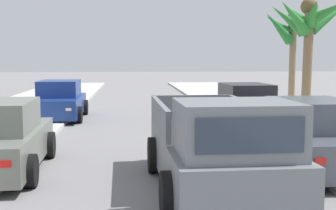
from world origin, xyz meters
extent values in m
cube|color=beige|center=(5.42, 12.00, 0.06)|extent=(4.84, 60.00, 0.12)
cube|color=silver|center=(-4.40, 12.00, 0.05)|extent=(0.16, 60.00, 0.10)
cube|color=silver|center=(4.40, 12.00, 0.05)|extent=(0.16, 60.00, 0.10)
cube|color=slate|center=(0.86, 6.74, 0.60)|extent=(2.03, 5.14, 0.80)
cube|color=slate|center=(0.90, 5.14, 1.40)|extent=(1.75, 1.54, 0.80)
cube|color=#283342|center=(0.88, 5.90, 1.42)|extent=(1.38, 0.09, 0.44)
cube|color=#283342|center=(0.92, 4.38, 1.42)|extent=(1.46, 0.09, 0.48)
cube|color=slate|center=(1.75, 7.62, 1.28)|extent=(0.17, 3.30, 0.56)
cube|color=slate|center=(-0.07, 7.58, 1.28)|extent=(0.17, 3.30, 0.56)
cube|color=slate|center=(0.81, 9.25, 1.28)|extent=(1.88, 0.14, 0.56)
cube|color=silver|center=(0.81, 9.34, 0.44)|extent=(1.83, 0.16, 0.20)
cylinder|color=black|center=(1.88, 5.23, 0.38)|extent=(0.28, 0.77, 0.76)
cylinder|color=black|center=(-0.08, 5.19, 0.38)|extent=(0.28, 0.77, 0.76)
cylinder|color=black|center=(1.81, 8.16, 0.38)|extent=(0.28, 0.77, 0.76)
cylinder|color=black|center=(-0.15, 8.12, 0.38)|extent=(0.28, 0.77, 0.76)
cube|color=red|center=(1.55, 9.33, 0.74)|extent=(0.22, 0.04, 0.18)
cube|color=red|center=(0.06, 9.29, 0.74)|extent=(0.22, 0.04, 0.18)
ellipsoid|color=orange|center=(0.85, 7.52, 1.30)|extent=(0.74, 1.72, 0.60)
sphere|color=orange|center=(0.87, 6.57, 1.38)|extent=(0.44, 0.44, 0.44)
cube|color=black|center=(0.84, 7.98, 1.30)|extent=(0.72, 0.14, 0.61)
cube|color=black|center=(0.85, 7.52, 1.30)|extent=(0.72, 0.14, 0.61)
cube|color=black|center=(0.86, 7.05, 1.30)|extent=(0.72, 0.14, 0.61)
cube|color=#283342|center=(-3.51, 9.32, 1.20)|extent=(1.37, 0.12, 0.52)
cylinder|color=black|center=(-2.62, 9.78, 0.32)|extent=(0.24, 0.65, 0.64)
cylinder|color=black|center=(-2.53, 7.18, 0.32)|extent=(0.24, 0.65, 0.64)
cube|color=red|center=(-2.78, 6.36, 0.64)|extent=(0.20, 0.05, 0.12)
cube|color=white|center=(-2.93, 10.58, 0.61)|extent=(0.20, 0.05, 0.10)
cube|color=black|center=(3.40, 14.36, 0.54)|extent=(1.94, 4.27, 0.72)
cube|color=black|center=(3.41, 14.26, 1.22)|extent=(1.61, 2.17, 0.64)
cube|color=#283342|center=(3.36, 15.23, 1.20)|extent=(1.37, 0.14, 0.52)
cube|color=#283342|center=(3.45, 13.29, 1.20)|extent=(1.34, 0.14, 0.50)
cylinder|color=black|center=(2.44, 15.62, 0.32)|extent=(0.25, 0.65, 0.64)
cylinder|color=black|center=(4.25, 15.70, 0.32)|extent=(0.25, 0.65, 0.64)
cylinder|color=black|center=(2.56, 13.02, 0.32)|extent=(0.25, 0.65, 0.64)
cylinder|color=black|center=(4.36, 13.10, 0.32)|extent=(0.25, 0.65, 0.64)
cube|color=red|center=(2.86, 12.22, 0.64)|extent=(0.20, 0.05, 0.12)
cube|color=white|center=(2.69, 16.44, 0.61)|extent=(0.20, 0.05, 0.10)
cube|color=red|center=(4.13, 12.28, 0.64)|extent=(0.20, 0.05, 0.12)
cube|color=white|center=(3.93, 16.49, 0.61)|extent=(0.20, 0.05, 0.10)
cube|color=navy|center=(-3.47, 17.10, 0.54)|extent=(1.79, 4.21, 0.72)
cube|color=navy|center=(-3.47, 17.20, 1.22)|extent=(1.54, 2.11, 0.64)
cube|color=#283342|center=(-3.46, 16.23, 1.20)|extent=(1.37, 0.09, 0.52)
cube|color=#283342|center=(-3.48, 18.17, 1.20)|extent=(1.34, 0.09, 0.50)
cylinder|color=black|center=(-2.56, 15.80, 0.32)|extent=(0.22, 0.64, 0.64)
cylinder|color=black|center=(-4.36, 15.79, 0.32)|extent=(0.22, 0.64, 0.64)
cylinder|color=black|center=(-2.58, 18.41, 0.32)|extent=(0.22, 0.64, 0.64)
cylinder|color=black|center=(-4.38, 18.39, 0.32)|extent=(0.22, 0.64, 0.64)
cube|color=red|center=(-2.85, 19.21, 0.64)|extent=(0.20, 0.04, 0.12)
cube|color=white|center=(-2.84, 14.99, 0.61)|extent=(0.20, 0.04, 0.10)
cube|color=red|center=(-4.12, 19.20, 0.64)|extent=(0.20, 0.04, 0.12)
cube|color=white|center=(-4.07, 14.98, 0.61)|extent=(0.20, 0.04, 0.10)
cube|color=#474C56|center=(3.29, 8.22, 0.54)|extent=(1.80, 4.22, 0.72)
cube|color=#474C56|center=(3.29, 8.12, 1.22)|extent=(1.54, 2.11, 0.64)
cube|color=#283342|center=(3.30, 9.09, 1.20)|extent=(1.37, 0.09, 0.52)
cube|color=#283342|center=(3.28, 7.15, 1.20)|extent=(1.34, 0.09, 0.50)
cylinder|color=black|center=(2.40, 9.53, 0.32)|extent=(0.23, 0.64, 0.64)
cylinder|color=black|center=(4.20, 9.51, 0.32)|extent=(0.23, 0.64, 0.64)
cylinder|color=black|center=(2.37, 6.92, 0.32)|extent=(0.23, 0.64, 0.64)
cube|color=red|center=(2.63, 6.11, 0.64)|extent=(0.20, 0.04, 0.12)
cube|color=white|center=(2.69, 10.33, 0.61)|extent=(0.20, 0.04, 0.10)
cube|color=white|center=(3.92, 10.32, 0.61)|extent=(0.20, 0.04, 0.10)
cylinder|color=brown|center=(7.22, 18.34, 2.34)|extent=(0.41, 0.57, 4.69)
cone|color=#2D7F33|center=(8.19, 18.44, 4.24)|extent=(1.98, 0.76, 1.55)
cone|color=#2D7F33|center=(7.70, 18.93, 4.36)|extent=(1.43, 1.57, 1.30)
cone|color=#2D7F33|center=(7.09, 19.28, 4.35)|extent=(0.82, 2.00, 1.35)
cone|color=#2D7F33|center=(6.46, 18.91, 4.18)|extent=(1.80, 1.53, 1.63)
cone|color=#2D7F33|center=(6.35, 17.79, 4.19)|extent=(2.00, 1.55, 1.63)
cone|color=#2D7F33|center=(7.12, 17.63, 4.36)|extent=(0.76, 1.56, 1.30)
cone|color=#2D7F33|center=(7.78, 17.50, 4.42)|extent=(1.62, 2.05, 1.24)
sphere|color=brown|center=(7.22, 18.34, 4.68)|extent=(0.74, 0.74, 0.74)
cylinder|color=#846B4C|center=(7.76, 21.73, 2.26)|extent=(0.34, 0.40, 4.53)
cone|color=#23702D|center=(8.49, 21.72, 4.25)|extent=(1.54, 0.58, 1.23)
cone|color=#23702D|center=(7.96, 22.61, 4.30)|extent=(0.95, 1.96, 1.17)
cone|color=#23702D|center=(7.12, 22.20, 4.16)|extent=(1.63, 1.41, 1.39)
cone|color=#23702D|center=(6.82, 21.26, 3.98)|extent=(2.04, 1.39, 1.74)
cone|color=#23702D|center=(8.09, 21.07, 4.34)|extent=(1.21, 1.67, 1.10)
sphere|color=brown|center=(7.76, 21.73, 4.53)|extent=(0.61, 0.61, 0.61)
camera|label=1|loc=(-0.66, -1.45, 2.43)|focal=48.99mm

